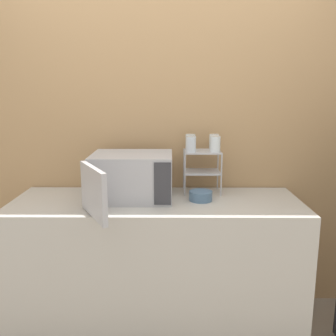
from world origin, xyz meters
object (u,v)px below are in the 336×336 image
object	(u,v)px
dish_rack	(202,163)
glass_back_right	(214,142)
glass_front_left	(191,144)
bowl	(201,196)
glass_back_left	(190,142)
microwave	(131,177)
glass_front_right	(215,144)

from	to	relation	value
dish_rack	glass_back_right	world-z (taller)	glass_back_right
glass_front_left	glass_back_right	bearing A→B (deg)	33.76
dish_rack	bowl	distance (m)	0.28
glass_front_left	glass_back_right	distance (m)	0.21
glass_back_right	glass_back_left	bearing A→B (deg)	-179.31
microwave	glass_back_left	bearing A→B (deg)	28.59
microwave	glass_back_right	xyz separation A→B (m)	(0.58, 0.23, 0.21)
glass_front_left	glass_back_right	world-z (taller)	same
glass_front_left	glass_front_right	distance (m)	0.17
glass_back_right	bowl	distance (m)	0.43
dish_rack	glass_front_left	world-z (taller)	glass_front_left
dish_rack	glass_back_right	bearing A→B (deg)	32.15
microwave	glass_front_right	size ratio (longest dim) A/B	7.30
glass_front_left	microwave	bearing A→B (deg)	-164.88
dish_rack	glass_back_left	world-z (taller)	glass_back_left
glass_back_left	bowl	size ratio (longest dim) A/B	0.71
glass_front_left	glass_front_right	xyz separation A→B (m)	(0.17, 0.00, 0.00)
glass_front_left	glass_back_left	bearing A→B (deg)	88.87
microwave	glass_front_left	distance (m)	0.47
glass_front_left	glass_back_right	size ratio (longest dim) A/B	1.00
microwave	glass_front_right	distance (m)	0.62
glass_back_right	glass_back_left	size ratio (longest dim) A/B	1.00
microwave	bowl	xyz separation A→B (m)	(0.47, -0.03, -0.12)
glass_back_right	bowl	bearing A→B (deg)	-113.18
glass_back_right	glass_back_left	world-z (taller)	same
bowl	glass_front_left	bearing A→B (deg)	113.07
glass_back_left	glass_front_right	bearing A→B (deg)	-33.79
glass_front_left	glass_front_right	bearing A→B (deg)	0.76
glass_front_left	glass_back_left	distance (m)	0.11
dish_rack	glass_back_left	bearing A→B (deg)	147.14
glass_front_right	bowl	world-z (taller)	glass_front_right
microwave	dish_rack	bearing A→B (deg)	19.07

